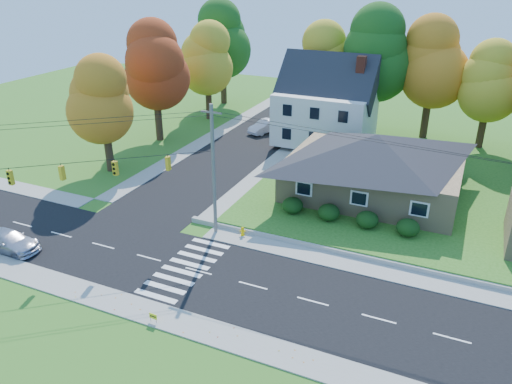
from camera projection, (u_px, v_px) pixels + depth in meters
ground at (199, 271)px, 33.28m from camera, size 120.00×120.00×0.00m
road_main at (199, 271)px, 33.28m from camera, size 90.00×8.00×0.02m
road_cross at (252, 141)px, 57.82m from camera, size 8.00×44.00×0.02m
sidewalk_north at (232, 237)px, 37.41m from camera, size 90.00×2.00×0.08m
sidewalk_south at (155, 314)px, 29.12m from camera, size 90.00×2.00×0.08m
lawn at (437, 185)px, 45.73m from camera, size 30.00×30.00×0.50m
ranch_house at (374, 164)px, 42.19m from camera, size 14.60×10.60×5.40m
colonial_house at (326, 105)px, 54.56m from camera, size 10.40×8.40×9.60m
hedge_row at (348, 216)px, 38.13m from camera, size 10.70×1.70×1.27m
traffic_infrastructure at (203, 193)px, 32.32m from camera, size 38.10×10.66×10.00m
tree_lot_0 at (326, 61)px, 58.75m from camera, size 6.72×6.72×12.51m
tree_lot_1 at (377, 54)px, 55.13m from camera, size 7.84×7.84×14.60m
tree_lot_2 at (433, 62)px, 53.99m from camera, size 7.28×7.28×13.56m
tree_lot_3 at (491, 81)px, 51.46m from camera, size 6.16×6.16×11.47m
tree_west_0 at (102, 99)px, 46.60m from camera, size 6.16×6.16×11.47m
tree_west_1 at (154, 66)px, 54.72m from camera, size 7.28×7.28×13.56m
tree_west_2 at (207, 59)px, 62.90m from camera, size 6.72×6.72×12.51m
tree_west_3 at (222, 39)px, 69.73m from camera, size 7.84×7.84×14.60m
silver_sedan at (8, 241)px, 35.50m from camera, size 4.92×2.14×1.41m
white_car at (265, 126)px, 60.36m from camera, size 3.10×4.86×1.51m
fire_hydrant at (243, 232)px, 37.46m from camera, size 0.44×0.34×0.76m
yard_sign at (153, 317)px, 28.29m from camera, size 0.52×0.05×0.66m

